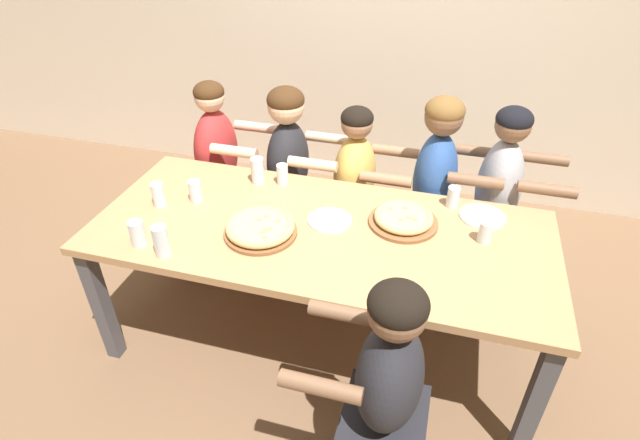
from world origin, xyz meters
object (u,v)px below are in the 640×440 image
object	(u,v)px
drinking_glass_h	(258,172)
diner_far_right	(493,215)
diner_far_midleft	(290,184)
diner_near_midright	(385,404)
drinking_glass_b	(196,192)
drinking_glass_g	(282,174)
diner_far_left	(220,177)
diner_far_midright	(432,203)
pizza_board_main	(403,219)
pizza_board_second	(260,228)
drinking_glass_e	(161,241)
drinking_glass_f	(485,233)
diner_far_center	(354,200)
empty_plate_b	(330,220)
drinking_glass_d	(138,234)
drinking_glass_a	(158,194)
empty_plate_a	(483,217)
drinking_glass_c	(453,198)

from	to	relation	value
drinking_glass_h	diner_far_right	world-z (taller)	diner_far_right
drinking_glass_h	diner_far_midleft	world-z (taller)	diner_far_midleft
diner_far_right	diner_near_midright	bearing A→B (deg)	-15.69
drinking_glass_b	drinking_glass_g	size ratio (longest dim) A/B	1.01
diner_far_left	diner_far_midright	distance (m)	1.34
diner_far_midleft	drinking_glass_b	bearing A→B (deg)	-25.10
pizza_board_main	drinking_glass_g	distance (m)	0.71
pizza_board_second	drinking_glass_g	distance (m)	0.47
drinking_glass_e	diner_far_left	size ratio (longest dim) A/B	0.13
pizza_board_second	diner_far_midright	world-z (taller)	diner_far_midright
pizza_board_main	drinking_glass_f	world-z (taller)	drinking_glass_f
drinking_glass_g	diner_far_center	bearing A→B (deg)	45.14
drinking_glass_h	diner_far_left	bearing A→B (deg)	139.77
pizza_board_second	diner_far_midright	distance (m)	1.11
empty_plate_b	diner_far_midleft	size ratio (longest dim) A/B	0.18
empty_plate_b	drinking_glass_d	world-z (taller)	drinking_glass_d
drinking_glass_f	pizza_board_main	bearing A→B (deg)	173.62
drinking_glass_a	drinking_glass_g	bearing A→B (deg)	35.01
diner_far_right	diner_far_left	distance (m)	1.69
pizza_board_second	diner_far_center	distance (m)	0.89
empty_plate_a	diner_far_midright	size ratio (longest dim) A/B	0.18
diner_near_midright	drinking_glass_e	bearing A→B (deg)	73.71
empty_plate_b	diner_far_midleft	bearing A→B (deg)	124.38
pizza_board_second	empty_plate_b	world-z (taller)	pizza_board_second
pizza_board_second	drinking_glass_b	bearing A→B (deg)	156.65
drinking_glass_c	diner_far_midright	distance (m)	0.41
drinking_glass_d	diner_far_midright	xyz separation A→B (m)	(1.23, 1.02, -0.25)
pizza_board_main	drinking_glass_d	distance (m)	1.22
diner_far_right	empty_plate_a	bearing A→B (deg)	-13.39
drinking_glass_e	diner_far_midright	bearing A→B (deg)	44.02
drinking_glass_d	drinking_glass_c	bearing A→B (deg)	27.76
pizza_board_main	drinking_glass_a	xyz separation A→B (m)	(-1.20, -0.17, 0.03)
drinking_glass_c	drinking_glass_h	xyz separation A→B (m)	(-1.02, -0.04, 0.02)
pizza_board_second	diner_near_midright	distance (m)	0.94
drinking_glass_c	drinking_glass_e	bearing A→B (deg)	-148.17
drinking_glass_h	diner_far_right	xyz separation A→B (m)	(1.27, 0.36, -0.28)
empty_plate_b	diner_far_midleft	xyz separation A→B (m)	(-0.42, 0.61, -0.21)
drinking_glass_f	diner_near_midright	bearing A→B (deg)	-110.83
empty_plate_a	drinking_glass_d	bearing A→B (deg)	-156.73
drinking_glass_f	diner_far_center	xyz separation A→B (m)	(-0.72, 0.57, -0.30)
drinking_glass_d	diner_far_right	size ratio (longest dim) A/B	0.10
pizza_board_second	drinking_glass_d	bearing A→B (deg)	-155.93
empty_plate_a	drinking_glass_e	distance (m)	1.51
diner_far_right	diner_far_left	world-z (taller)	diner_far_right
drinking_glass_f	drinking_glass_h	distance (m)	1.20
pizza_board_second	drinking_glass_b	size ratio (longest dim) A/B	3.01
drinking_glass_d	drinking_glass_g	world-z (taller)	drinking_glass_d
drinking_glass_g	diner_far_center	xyz separation A→B (m)	(0.33, 0.33, -0.31)
empty_plate_b	drinking_glass_b	distance (m)	0.71
pizza_board_main	drinking_glass_e	bearing A→B (deg)	-151.97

